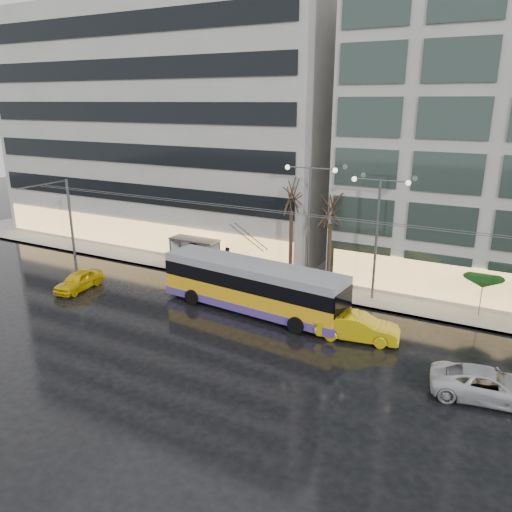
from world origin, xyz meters
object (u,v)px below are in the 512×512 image
Objects in this scene: bus_shelter at (192,246)px; trolleybus at (252,288)px; street_lamp_near at (309,211)px; taxi_a at (79,281)px.

trolleybus is at bearing -32.67° from bus_shelter.
bus_shelter is 11.14m from street_lamp_near.
taxi_a is (-4.66, -8.21, -1.26)m from bus_shelter.
bus_shelter is (-8.78, 5.63, 0.31)m from trolleybus.
taxi_a is (-15.04, -8.32, -5.29)m from street_lamp_near.
trolleybus is 10.43m from bus_shelter.
trolleybus is 7.38m from street_lamp_near.
street_lamp_near is (10.38, 0.11, 4.03)m from bus_shelter.
street_lamp_near is at bearing 0.63° from bus_shelter.
bus_shelter is 0.47× the size of street_lamp_near.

